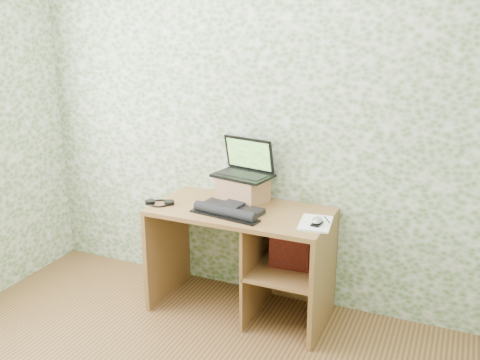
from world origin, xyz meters
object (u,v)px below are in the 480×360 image
at_px(laptop, 245,167).
at_px(keyboard, 229,210).
at_px(notepad, 316,223).
at_px(riser, 243,189).
at_px(desk, 253,246).

xyz_separation_m(laptop, keyboard, (0.00, -0.29, -0.22)).
distance_m(keyboard, notepad, 0.58).
bearing_deg(keyboard, riser, 99.19).
bearing_deg(laptop, desk, -40.24).
distance_m(laptop, keyboard, 0.36).
bearing_deg(keyboard, laptop, 99.06).
bearing_deg(keyboard, notepad, 12.66).
relative_size(riser, notepad, 1.11).
bearing_deg(notepad, keyboard, 176.60).
bearing_deg(riser, laptop, 90.00).
bearing_deg(desk, keyboard, -132.96).
relative_size(desk, keyboard, 2.41).
relative_size(riser, keyboard, 0.61).
relative_size(riser, laptop, 0.71).
relative_size(keyboard, notepad, 1.83).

